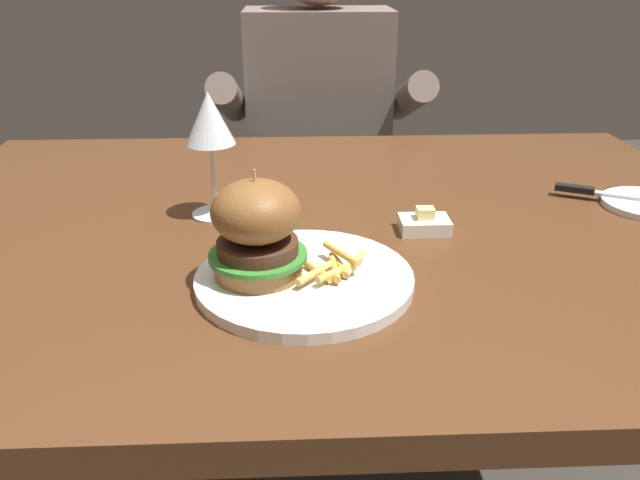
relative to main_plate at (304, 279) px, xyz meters
name	(u,v)px	position (x,y,z in m)	size (l,w,h in m)	color
dining_table	(325,269)	(0.04, 0.20, -0.09)	(1.30, 0.93, 0.74)	#56331C
main_plate	(304,279)	(0.00, 0.00, 0.00)	(0.26, 0.26, 0.01)	white
burger_sandwich	(257,229)	(-0.05, 0.00, 0.07)	(0.12, 0.12, 0.13)	#9E6B38
fries_pile	(334,266)	(0.04, 0.00, 0.02)	(0.09, 0.09, 0.02)	gold
wine_glass	(210,124)	(-0.13, 0.22, 0.13)	(0.07, 0.07, 0.19)	silver
table_knife	(614,194)	(0.50, 0.25, 0.01)	(0.20, 0.11, 0.01)	silver
butter_dish	(424,224)	(0.17, 0.15, 0.00)	(0.07, 0.05, 0.04)	white
diner_person	(318,173)	(0.06, 0.94, -0.18)	(0.51, 0.36, 1.18)	#282833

